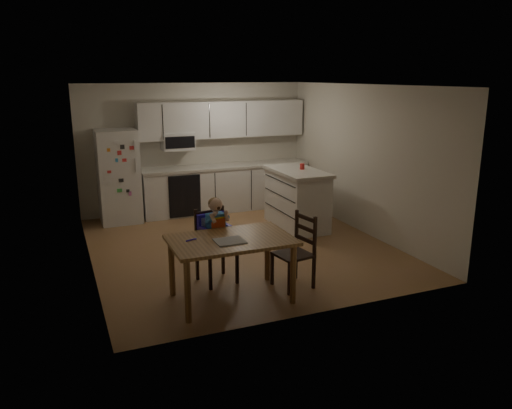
{
  "coord_description": "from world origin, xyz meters",
  "views": [
    {
      "loc": [
        -2.61,
        -7.06,
        2.64
      ],
      "look_at": [
        -0.2,
        -1.17,
        0.99
      ],
      "focal_mm": 35.0,
      "sensor_mm": 36.0,
      "label": 1
    }
  ],
  "objects_px": {
    "chair_side": "(299,246)",
    "refrigerator": "(118,176)",
    "dining_table": "(231,247)",
    "kitchen_island": "(297,198)",
    "chair_booster": "(215,231)",
    "red_cup": "(302,166)"
  },
  "relations": [
    {
      "from": "kitchen_island",
      "to": "chair_side",
      "type": "distance_m",
      "value": 2.58
    },
    {
      "from": "refrigerator",
      "to": "chair_booster",
      "type": "height_order",
      "value": "refrigerator"
    },
    {
      "from": "red_cup",
      "to": "chair_booster",
      "type": "height_order",
      "value": "red_cup"
    },
    {
      "from": "refrigerator",
      "to": "chair_booster",
      "type": "distance_m",
      "value": 3.4
    },
    {
      "from": "refrigerator",
      "to": "dining_table",
      "type": "relative_size",
      "value": 1.18
    },
    {
      "from": "red_cup",
      "to": "chair_booster",
      "type": "relative_size",
      "value": 0.09
    },
    {
      "from": "dining_table",
      "to": "chair_side",
      "type": "xyz_separation_m",
      "value": [
        0.94,
        0.07,
        -0.13
      ]
    },
    {
      "from": "refrigerator",
      "to": "kitchen_island",
      "type": "relative_size",
      "value": 1.21
    },
    {
      "from": "chair_side",
      "to": "dining_table",
      "type": "bearing_deg",
      "value": -95.9
    },
    {
      "from": "kitchen_island",
      "to": "dining_table",
      "type": "xyz_separation_m",
      "value": [
        -2.08,
        -2.38,
        0.15
      ]
    },
    {
      "from": "kitchen_island",
      "to": "chair_booster",
      "type": "distance_m",
      "value": 2.74
    },
    {
      "from": "refrigerator",
      "to": "chair_side",
      "type": "bearing_deg",
      "value": -65.86
    },
    {
      "from": "chair_side",
      "to": "refrigerator",
      "type": "bearing_deg",
      "value": -165.78
    },
    {
      "from": "red_cup",
      "to": "dining_table",
      "type": "relative_size",
      "value": 0.07
    },
    {
      "from": "refrigerator",
      "to": "chair_side",
      "type": "height_order",
      "value": "refrigerator"
    },
    {
      "from": "kitchen_island",
      "to": "dining_table",
      "type": "height_order",
      "value": "kitchen_island"
    },
    {
      "from": "kitchen_island",
      "to": "dining_table",
      "type": "bearing_deg",
      "value": -131.08
    },
    {
      "from": "red_cup",
      "to": "chair_side",
      "type": "relative_size",
      "value": 0.11
    },
    {
      "from": "red_cup",
      "to": "dining_table",
      "type": "bearing_deg",
      "value": -132.29
    },
    {
      "from": "refrigerator",
      "to": "chair_booster",
      "type": "xyz_separation_m",
      "value": [
        0.78,
        -3.31,
        -0.16
      ]
    },
    {
      "from": "refrigerator",
      "to": "kitchen_island",
      "type": "height_order",
      "value": "refrigerator"
    },
    {
      "from": "dining_table",
      "to": "chair_booster",
      "type": "distance_m",
      "value": 0.62
    }
  ]
}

